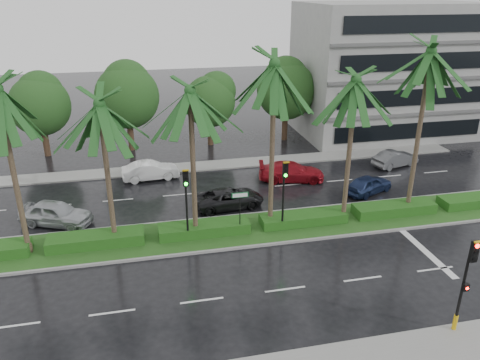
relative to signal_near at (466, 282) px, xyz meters
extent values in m
plane|color=black|center=(-6.00, 9.39, -2.50)|extent=(120.00, 120.00, 0.00)
cube|color=gray|center=(-6.00, 21.39, -2.44)|extent=(40.00, 2.00, 0.12)
cube|color=gray|center=(-6.00, 10.39, -2.43)|extent=(36.00, 4.00, 0.14)
cube|color=#27521B|center=(-6.00, 10.39, -2.36)|extent=(35.60, 3.70, 0.02)
cube|color=#1D4413|center=(-15.00, 10.39, -2.05)|extent=(5.20, 1.40, 0.60)
cube|color=#1D4413|center=(-9.00, 10.39, -2.05)|extent=(5.20, 1.40, 0.60)
cube|color=#1D4413|center=(-3.00, 10.39, -2.05)|extent=(5.20, 1.40, 0.60)
cube|color=#1D4413|center=(3.00, 10.39, -2.05)|extent=(5.20, 1.40, 0.60)
cube|color=#1D4413|center=(9.00, 10.39, -2.05)|extent=(5.20, 1.40, 0.60)
cube|color=silver|center=(-18.00, 4.39, -2.50)|extent=(2.00, 0.12, 0.01)
cube|color=silver|center=(-18.00, 16.39, -2.50)|extent=(2.00, 0.12, 0.01)
cube|color=silver|center=(-14.00, 4.39, -2.50)|extent=(2.00, 0.12, 0.01)
cube|color=silver|center=(-14.00, 16.39, -2.50)|extent=(2.00, 0.12, 0.01)
cube|color=silver|center=(-10.00, 4.39, -2.50)|extent=(2.00, 0.12, 0.01)
cube|color=silver|center=(-10.00, 16.39, -2.50)|extent=(2.00, 0.12, 0.01)
cube|color=silver|center=(-6.00, 4.39, -2.50)|extent=(2.00, 0.12, 0.01)
cube|color=silver|center=(-6.00, 16.39, -2.50)|extent=(2.00, 0.12, 0.01)
cube|color=silver|center=(-2.00, 4.39, -2.50)|extent=(2.00, 0.12, 0.01)
cube|color=silver|center=(-2.00, 16.39, -2.50)|extent=(2.00, 0.12, 0.01)
cube|color=silver|center=(2.00, 4.39, -2.50)|extent=(2.00, 0.12, 0.01)
cube|color=silver|center=(2.00, 16.39, -2.50)|extent=(2.00, 0.12, 0.01)
cube|color=silver|center=(6.00, 16.39, -2.50)|extent=(2.00, 0.12, 0.01)
cube|color=silver|center=(10.00, 16.39, -2.50)|extent=(2.00, 0.12, 0.01)
cube|color=silver|center=(2.50, 6.39, -2.50)|extent=(0.40, 6.00, 0.01)
cylinder|color=#3A2B21|center=(-18.50, 10.39, 2.04)|extent=(0.28, 0.28, 8.79)
cylinder|color=#3A2B21|center=(-18.50, 10.39, -2.13)|extent=(0.40, 0.40, 0.44)
cylinder|color=#3A2B21|center=(-14.00, 10.49, 1.56)|extent=(0.28, 0.28, 7.83)
cylinder|color=#3A2B21|center=(-14.00, 10.49, -2.13)|extent=(0.40, 0.40, 0.44)
cylinder|color=#3A2B21|center=(-9.50, 10.29, 1.81)|extent=(0.28, 0.28, 8.32)
cylinder|color=#3A2B21|center=(-9.50, 10.29, -2.13)|extent=(0.40, 0.40, 0.44)
cylinder|color=#3A2B21|center=(-5.00, 10.59, 2.39)|extent=(0.28, 0.28, 9.48)
cylinder|color=#3A2B21|center=(-5.00, 10.59, -2.13)|extent=(0.40, 0.40, 0.44)
cylinder|color=#3A2B21|center=(-0.50, 10.19, 1.92)|extent=(0.28, 0.28, 8.54)
cylinder|color=#3A2B21|center=(-0.50, 10.19, -2.13)|extent=(0.40, 0.40, 0.44)
cylinder|color=#3A2B21|center=(4.00, 10.49, 2.59)|extent=(0.28, 0.28, 9.89)
cylinder|color=#3A2B21|center=(4.00, 10.49, -2.13)|extent=(0.40, 0.40, 0.44)
cylinder|color=black|center=(0.00, 0.09, -0.68)|extent=(0.12, 0.12, 3.40)
cube|color=black|center=(0.00, -0.09, 1.47)|extent=(0.30, 0.18, 0.90)
cube|color=gold|center=(0.00, -0.21, 1.95)|extent=(0.34, 0.12, 0.06)
cylinder|color=#FF0C05|center=(0.00, -0.19, 1.77)|extent=(0.18, 0.04, 0.18)
cylinder|color=black|center=(0.00, -0.19, 1.47)|extent=(0.18, 0.04, 0.18)
cylinder|color=black|center=(0.00, -0.19, 1.17)|extent=(0.18, 0.04, 0.18)
cylinder|color=gold|center=(0.00, 0.09, -2.03)|extent=(0.18, 0.18, 0.70)
cube|color=black|center=(0.00, -0.07, -0.18)|extent=(0.22, 0.16, 0.32)
cylinder|color=#FF0C05|center=(0.00, -0.16, -0.18)|extent=(0.12, 0.03, 0.12)
cylinder|color=black|center=(-10.00, 9.79, -0.65)|extent=(0.12, 0.12, 3.40)
cube|color=black|center=(-10.00, 9.61, 1.50)|extent=(0.30, 0.18, 0.90)
cube|color=gold|center=(-10.00, 9.49, 1.98)|extent=(0.34, 0.12, 0.06)
cylinder|color=black|center=(-10.00, 9.51, 1.80)|extent=(0.18, 0.04, 0.18)
cylinder|color=black|center=(-10.00, 9.51, 1.50)|extent=(0.18, 0.04, 0.18)
cylinder|color=#0CE519|center=(-10.00, 9.51, 1.20)|extent=(0.18, 0.04, 0.18)
cylinder|color=black|center=(-4.50, 9.79, -0.65)|extent=(0.12, 0.12, 3.40)
cube|color=black|center=(-4.50, 9.61, 1.50)|extent=(0.30, 0.18, 0.90)
cube|color=gold|center=(-4.50, 9.49, 1.98)|extent=(0.34, 0.12, 0.06)
cylinder|color=black|center=(-4.50, 9.51, 1.80)|extent=(0.18, 0.04, 0.18)
cylinder|color=black|center=(-4.50, 9.51, 1.50)|extent=(0.18, 0.04, 0.18)
cylinder|color=#0CE519|center=(-4.50, 9.51, 1.20)|extent=(0.18, 0.04, 0.18)
cylinder|color=black|center=(-7.00, 9.89, -1.05)|extent=(0.06, 0.06, 2.60)
cube|color=#0C5926|center=(-7.00, 9.86, 0.10)|extent=(0.95, 0.04, 0.30)
cube|color=white|center=(-7.00, 9.84, 0.10)|extent=(0.85, 0.01, 0.22)
cylinder|color=#362518|center=(-20.00, 26.89, -1.31)|extent=(0.52, 0.52, 2.39)
sphere|color=#1D3D17|center=(-20.00, 26.89, 1.80)|extent=(4.92, 4.92, 4.92)
sphere|color=#1D3D17|center=(-20.00, 27.19, 2.75)|extent=(3.69, 3.69, 3.69)
cylinder|color=#362518|center=(-13.00, 26.89, -1.20)|extent=(0.52, 0.52, 2.62)
sphere|color=#1D3D17|center=(-13.00, 26.89, 2.20)|extent=(5.38, 5.38, 5.38)
sphere|color=#1D3D17|center=(-13.00, 27.19, 3.25)|extent=(4.04, 4.04, 4.04)
cylinder|color=#362518|center=(-6.00, 26.89, -1.41)|extent=(0.52, 0.52, 2.20)
sphere|color=#1D3D17|center=(-6.00, 26.89, 1.45)|extent=(4.52, 4.52, 4.52)
sphere|color=#1D3D17|center=(-6.00, 27.19, 2.33)|extent=(3.39, 3.39, 3.39)
cylinder|color=#362518|center=(1.00, 26.89, -1.22)|extent=(0.52, 0.52, 2.57)
sphere|color=#1D3D17|center=(1.00, 26.89, 2.13)|extent=(5.30, 5.30, 5.30)
sphere|color=#1D3D17|center=(1.00, 27.19, 3.16)|extent=(3.97, 3.97, 3.97)
cylinder|color=#362518|center=(8.00, 26.89, -1.33)|extent=(0.52, 0.52, 2.35)
sphere|color=#1D3D17|center=(8.00, 26.89, 1.73)|extent=(4.84, 4.84, 4.84)
sphere|color=#1D3D17|center=(8.00, 27.19, 2.68)|extent=(3.63, 3.63, 3.63)
cube|color=gray|center=(11.00, 27.39, 3.50)|extent=(16.00, 10.00, 12.00)
imported|color=#AAADB2|center=(-17.50, 13.63, -1.76)|extent=(3.39, 4.71, 1.49)
imported|color=white|center=(-11.65, 19.67, -1.82)|extent=(1.79, 4.25, 1.36)
imported|color=black|center=(-6.88, 13.76, -1.88)|extent=(2.61, 4.74, 1.26)
imported|color=maroon|center=(-1.50, 17.21, -1.81)|extent=(2.92, 5.09, 1.39)
imported|color=#182448|center=(3.00, 13.90, -1.86)|extent=(2.93, 4.05, 1.28)
imported|color=#4D4F52|center=(7.50, 18.24, -1.86)|extent=(2.39, 4.11, 1.28)
camera|label=1|loc=(-12.08, -13.25, 10.88)|focal=35.00mm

